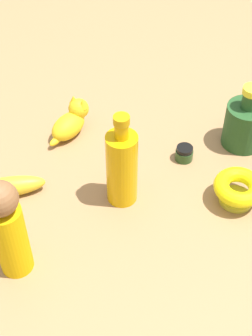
{
  "coord_description": "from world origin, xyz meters",
  "views": [
    {
      "loc": [
        -0.65,
        -0.29,
        0.78
      ],
      "look_at": [
        0.0,
        0.0,
        0.07
      ],
      "focal_mm": 52.66,
      "sensor_mm": 36.0,
      "label": 1
    }
  ],
  "objects_px": {
    "bowl": "(238,188)",
    "nail_polish_jar": "(184,153)",
    "cat_figurine": "(71,121)",
    "person_figure_adult": "(8,229)",
    "bottle_short": "(245,123)",
    "banana": "(6,187)",
    "bottle_tall": "(120,166)"
  },
  "relations": [
    {
      "from": "bowl",
      "to": "nail_polish_jar",
      "type": "distance_m",
      "value": 0.16
    },
    {
      "from": "cat_figurine",
      "to": "person_figure_adult",
      "type": "bearing_deg",
      "value": -166.66
    },
    {
      "from": "bottle_short",
      "to": "person_figure_adult",
      "type": "height_order",
      "value": "person_figure_adult"
    },
    {
      "from": "bowl",
      "to": "nail_polish_jar",
      "type": "xyz_separation_m",
      "value": [
        0.07,
        0.14,
        -0.02
      ]
    },
    {
      "from": "banana",
      "to": "bowl",
      "type": "bearing_deg",
      "value": -13.53
    },
    {
      "from": "cat_figurine",
      "to": "bottle_tall",
      "type": "distance_m",
      "value": 0.24
    },
    {
      "from": "bottle_short",
      "to": "bowl",
      "type": "height_order",
      "value": "bottle_short"
    },
    {
      "from": "bowl",
      "to": "person_figure_adult",
      "type": "xyz_separation_m",
      "value": [
        -0.32,
        0.33,
        0.07
      ]
    },
    {
      "from": "person_figure_adult",
      "to": "bottle_short",
      "type": "bearing_deg",
      "value": -30.03
    },
    {
      "from": "cat_figurine",
      "to": "bottle_short",
      "type": "height_order",
      "value": "bottle_short"
    },
    {
      "from": "cat_figurine",
      "to": "bottle_tall",
      "type": "relative_size",
      "value": 0.61
    },
    {
      "from": "bottle_short",
      "to": "nail_polish_jar",
      "type": "height_order",
      "value": "bottle_short"
    },
    {
      "from": "bottle_tall",
      "to": "bowl",
      "type": "relative_size",
      "value": 2.11
    },
    {
      "from": "banana",
      "to": "nail_polish_jar",
      "type": "height_order",
      "value": "banana"
    },
    {
      "from": "banana",
      "to": "bottle_short",
      "type": "distance_m",
      "value": 0.55
    },
    {
      "from": "banana",
      "to": "bottle_short",
      "type": "bearing_deg",
      "value": 5.95
    },
    {
      "from": "cat_figurine",
      "to": "person_figure_adult",
      "type": "xyz_separation_m",
      "value": [
        -0.37,
        -0.09,
        0.08
      ]
    },
    {
      "from": "bowl",
      "to": "person_figure_adult",
      "type": "relative_size",
      "value": 0.47
    },
    {
      "from": "banana",
      "to": "bowl",
      "type": "distance_m",
      "value": 0.48
    },
    {
      "from": "person_figure_adult",
      "to": "nail_polish_jar",
      "type": "xyz_separation_m",
      "value": [
        0.4,
        -0.19,
        -0.09
      ]
    },
    {
      "from": "bottle_tall",
      "to": "nail_polish_jar",
      "type": "bearing_deg",
      "value": -27.18
    },
    {
      "from": "bowl",
      "to": "person_figure_adult",
      "type": "distance_m",
      "value": 0.47
    },
    {
      "from": "person_figure_adult",
      "to": "cat_figurine",
      "type": "bearing_deg",
      "value": 13.34
    },
    {
      "from": "bottle_tall",
      "to": "bottle_short",
      "type": "height_order",
      "value": "bottle_tall"
    },
    {
      "from": "cat_figurine",
      "to": "banana",
      "type": "xyz_separation_m",
      "value": [
        -0.23,
        0.03,
        -0.01
      ]
    },
    {
      "from": "cat_figurine",
      "to": "bottle_short",
      "type": "xyz_separation_m",
      "value": [
        0.13,
        -0.38,
        0.02
      ]
    },
    {
      "from": "cat_figurine",
      "to": "nail_polish_jar",
      "type": "height_order",
      "value": "cat_figurine"
    },
    {
      "from": "person_figure_adult",
      "to": "nail_polish_jar",
      "type": "distance_m",
      "value": 0.45
    },
    {
      "from": "cat_figurine",
      "to": "nail_polish_jar",
      "type": "xyz_separation_m",
      "value": [
        0.02,
        -0.28,
        -0.02
      ]
    },
    {
      "from": "bottle_short",
      "to": "nail_polish_jar",
      "type": "xyz_separation_m",
      "value": [
        -0.11,
        0.11,
        -0.04
      ]
    },
    {
      "from": "bottle_tall",
      "to": "person_figure_adult",
      "type": "xyz_separation_m",
      "value": [
        -0.24,
        0.1,
        0.02
      ]
    },
    {
      "from": "bowl",
      "to": "banana",
      "type": "bearing_deg",
      "value": 112.06
    }
  ]
}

